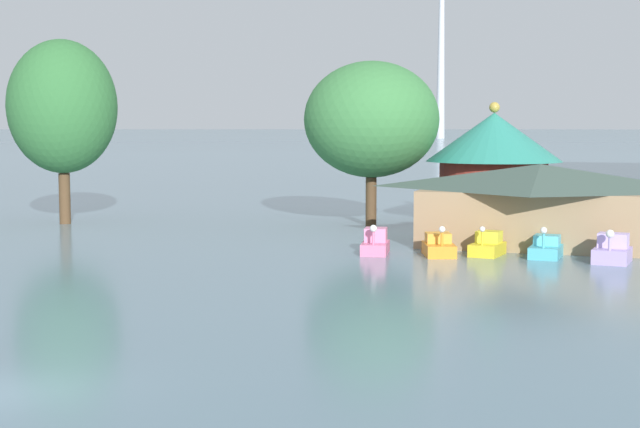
{
  "coord_description": "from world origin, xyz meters",
  "views": [
    {
      "loc": [
        14.52,
        -19.73,
        6.76
      ],
      "look_at": [
        1.21,
        21.62,
        2.57
      ],
      "focal_mm": 53.2,
      "sensor_mm": 36.0,
      "label": 1
    }
  ],
  "objects_px": {
    "pedal_boat_pink": "(375,243)",
    "shoreline_tree_mid": "(371,120)",
    "pedal_boat_yellow": "(488,246)",
    "boathouse": "(540,203)",
    "pedal_boat_orange": "(439,247)",
    "pedal_boat_lavender": "(612,251)",
    "green_roof_pavilion": "(493,162)",
    "pedal_boat_cyan": "(546,248)",
    "shoreline_tree_tall_left": "(62,107)"
  },
  "relations": [
    {
      "from": "pedal_boat_pink",
      "to": "boathouse",
      "type": "bearing_deg",
      "value": 118.49
    },
    {
      "from": "shoreline_tree_mid",
      "to": "pedal_boat_cyan",
      "type": "bearing_deg",
      "value": -42.95
    },
    {
      "from": "green_roof_pavilion",
      "to": "pedal_boat_pink",
      "type": "bearing_deg",
      "value": -103.84
    },
    {
      "from": "pedal_boat_pink",
      "to": "green_roof_pavilion",
      "type": "height_order",
      "value": "green_roof_pavilion"
    },
    {
      "from": "green_roof_pavilion",
      "to": "shoreline_tree_tall_left",
      "type": "distance_m",
      "value": 28.89
    },
    {
      "from": "pedal_boat_cyan",
      "to": "shoreline_tree_tall_left",
      "type": "xyz_separation_m",
      "value": [
        -32.09,
        6.46,
        7.37
      ]
    },
    {
      "from": "pedal_boat_orange",
      "to": "pedal_boat_lavender",
      "type": "relative_size",
      "value": 1.15
    },
    {
      "from": "pedal_boat_pink",
      "to": "shoreline_tree_tall_left",
      "type": "height_order",
      "value": "shoreline_tree_tall_left"
    },
    {
      "from": "pedal_boat_pink",
      "to": "pedal_boat_yellow",
      "type": "xyz_separation_m",
      "value": [
        5.64,
        1.13,
        -0.03
      ]
    },
    {
      "from": "pedal_boat_lavender",
      "to": "shoreline_tree_mid",
      "type": "bearing_deg",
      "value": -121.57
    },
    {
      "from": "pedal_boat_orange",
      "to": "pedal_boat_yellow",
      "type": "height_order",
      "value": "pedal_boat_orange"
    },
    {
      "from": "pedal_boat_pink",
      "to": "shoreline_tree_mid",
      "type": "relative_size",
      "value": 0.25
    },
    {
      "from": "pedal_boat_orange",
      "to": "pedal_boat_yellow",
      "type": "bearing_deg",
      "value": 91.67
    },
    {
      "from": "green_roof_pavilion",
      "to": "pedal_boat_lavender",
      "type": "bearing_deg",
      "value": -63.24
    },
    {
      "from": "pedal_boat_yellow",
      "to": "shoreline_tree_tall_left",
      "type": "relative_size",
      "value": 0.2
    },
    {
      "from": "pedal_boat_cyan",
      "to": "green_roof_pavilion",
      "type": "distance_m",
      "value": 15.77
    },
    {
      "from": "pedal_boat_orange",
      "to": "pedal_boat_cyan",
      "type": "relative_size",
      "value": 1.08
    },
    {
      "from": "shoreline_tree_tall_left",
      "to": "shoreline_tree_mid",
      "type": "distance_m",
      "value": 20.57
    },
    {
      "from": "pedal_boat_pink",
      "to": "pedal_boat_orange",
      "type": "relative_size",
      "value": 0.95
    },
    {
      "from": "pedal_boat_lavender",
      "to": "shoreline_tree_tall_left",
      "type": "relative_size",
      "value": 0.2
    },
    {
      "from": "pedal_boat_yellow",
      "to": "boathouse",
      "type": "distance_m",
      "value": 5.65
    },
    {
      "from": "pedal_boat_lavender",
      "to": "shoreline_tree_mid",
      "type": "relative_size",
      "value": 0.23
    },
    {
      "from": "pedal_boat_orange",
      "to": "shoreline_tree_tall_left",
      "type": "bearing_deg",
      "value": -124.52
    },
    {
      "from": "pedal_boat_yellow",
      "to": "pedal_boat_cyan",
      "type": "distance_m",
      "value": 2.92
    },
    {
      "from": "shoreline_tree_mid",
      "to": "green_roof_pavilion",
      "type": "bearing_deg",
      "value": 24.1
    },
    {
      "from": "pedal_boat_lavender",
      "to": "green_roof_pavilion",
      "type": "xyz_separation_m",
      "value": [
        -7.83,
        15.52,
        3.58
      ]
    },
    {
      "from": "pedal_boat_orange",
      "to": "pedal_boat_pink",
      "type": "bearing_deg",
      "value": -104.5
    },
    {
      "from": "pedal_boat_orange",
      "to": "pedal_boat_cyan",
      "type": "height_order",
      "value": "pedal_boat_cyan"
    },
    {
      "from": "pedal_boat_pink",
      "to": "green_roof_pavilion",
      "type": "bearing_deg",
      "value": 157.05
    },
    {
      "from": "pedal_boat_cyan",
      "to": "boathouse",
      "type": "bearing_deg",
      "value": -167.7
    },
    {
      "from": "pedal_boat_pink",
      "to": "boathouse",
      "type": "xyz_separation_m",
      "value": [
        7.8,
        6.01,
        1.84
      ]
    },
    {
      "from": "pedal_boat_lavender",
      "to": "boathouse",
      "type": "relative_size",
      "value": 0.18
    },
    {
      "from": "pedal_boat_yellow",
      "to": "pedal_boat_cyan",
      "type": "bearing_deg",
      "value": 101.77
    },
    {
      "from": "pedal_boat_orange",
      "to": "green_roof_pavilion",
      "type": "xyz_separation_m",
      "value": [
        0.65,
        15.69,
        3.69
      ]
    },
    {
      "from": "pedal_boat_pink",
      "to": "boathouse",
      "type": "distance_m",
      "value": 10.01
    },
    {
      "from": "pedal_boat_orange",
      "to": "boathouse",
      "type": "height_order",
      "value": "boathouse"
    },
    {
      "from": "pedal_boat_pink",
      "to": "pedal_boat_lavender",
      "type": "bearing_deg",
      "value": 82.94
    },
    {
      "from": "pedal_boat_yellow",
      "to": "pedal_boat_lavender",
      "type": "relative_size",
      "value": 1.01
    },
    {
      "from": "pedal_boat_lavender",
      "to": "green_roof_pavilion",
      "type": "bearing_deg",
      "value": -146.31
    },
    {
      "from": "pedal_boat_pink",
      "to": "boathouse",
      "type": "height_order",
      "value": "boathouse"
    },
    {
      "from": "pedal_boat_cyan",
      "to": "boathouse",
      "type": "relative_size",
      "value": 0.2
    },
    {
      "from": "boathouse",
      "to": "green_roof_pavilion",
      "type": "height_order",
      "value": "green_roof_pavilion"
    },
    {
      "from": "pedal_boat_pink",
      "to": "pedal_boat_cyan",
      "type": "distance_m",
      "value": 8.66
    },
    {
      "from": "pedal_boat_yellow",
      "to": "green_roof_pavilion",
      "type": "distance_m",
      "value": 15.35
    },
    {
      "from": "green_roof_pavilion",
      "to": "shoreline_tree_mid",
      "type": "relative_size",
      "value": 0.83
    },
    {
      "from": "pedal_boat_yellow",
      "to": "shoreline_tree_tall_left",
      "type": "height_order",
      "value": "shoreline_tree_tall_left"
    },
    {
      "from": "pedal_boat_cyan",
      "to": "green_roof_pavilion",
      "type": "bearing_deg",
      "value": -159.28
    },
    {
      "from": "pedal_boat_orange",
      "to": "pedal_boat_yellow",
      "type": "distance_m",
      "value": 2.52
    },
    {
      "from": "green_roof_pavilion",
      "to": "shoreline_tree_tall_left",
      "type": "height_order",
      "value": "shoreline_tree_tall_left"
    },
    {
      "from": "pedal_boat_orange",
      "to": "shoreline_tree_mid",
      "type": "xyz_separation_m",
      "value": [
        -6.83,
        12.34,
        6.5
      ]
    }
  ]
}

